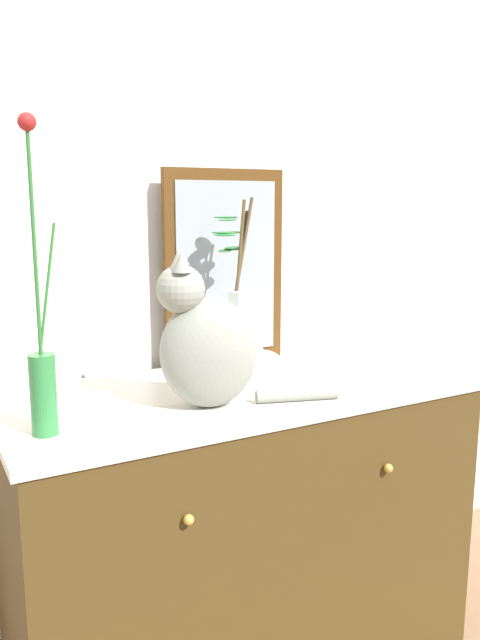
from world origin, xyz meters
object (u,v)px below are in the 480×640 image
mirror_leaning (225,268)px  bowl_porcelain (246,366)px  vase_slim_green (42,367)px  vase_glass_clear (244,316)px  sideboard (240,528)px  cat_sitting (206,344)px

mirror_leaning → bowl_porcelain: (-0.03, -0.18, -0.26)m
vase_slim_green → vase_glass_clear: bearing=18.2°
sideboard → mirror_leaning: bearing=71.4°
cat_sitting → vase_glass_clear: bearing=42.7°
vase_slim_green → sideboard: bearing=12.0°
mirror_leaning → bowl_porcelain: 0.31m
sideboard → bowl_porcelain: 0.45m
sideboard → mirror_leaning: 0.75m
vase_slim_green → bowl_porcelain: bearing=17.8°
vase_slim_green → cat_sitting: bearing=0.3°
vase_slim_green → bowl_porcelain: vase_slim_green is taller
bowl_porcelain → cat_sitting: bearing=-138.2°
cat_sitting → bowl_porcelain: size_ratio=2.41×
mirror_leaning → vase_glass_clear: mirror_leaning is taller
sideboard → vase_slim_green: (-0.53, -0.11, 0.56)m
vase_slim_green → mirror_leaning: bearing=30.7°
vase_slim_green → vase_glass_clear: (0.59, 0.19, 0.03)m
cat_sitting → vase_glass_clear: 0.28m
bowl_porcelain → vase_glass_clear: vase_glass_clear is taller
mirror_leaning → vase_slim_green: size_ratio=0.88×
vase_glass_clear → cat_sitting: bearing=-137.3°
cat_sitting → mirror_leaning: bearing=57.1°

